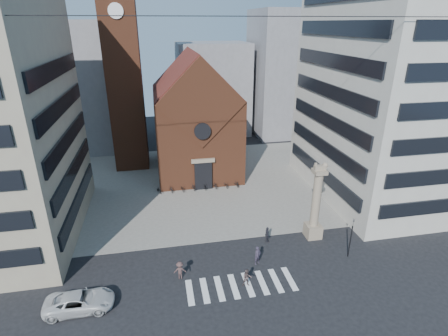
{
  "coord_description": "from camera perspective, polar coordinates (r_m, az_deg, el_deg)",
  "views": [
    {
      "loc": [
        -5.66,
        -26.83,
        21.56
      ],
      "look_at": [
        1.16,
        8.0,
        6.75
      ],
      "focal_mm": 28.0,
      "sensor_mm": 36.0,
      "label": 1
    }
  ],
  "objects": [
    {
      "name": "ground",
      "position": [
        34.88,
        0.68,
        -15.53
      ],
      "size": [
        120.0,
        120.0,
        0.0
      ],
      "primitive_type": "plane",
      "color": "black",
      "rests_on": "ground"
    },
    {
      "name": "piazza",
      "position": [
        50.95,
        -3.67,
        -2.4
      ],
      "size": [
        46.0,
        30.0,
        0.05
      ],
      "primitive_type": "cube",
      "color": "gray",
      "rests_on": "ground"
    },
    {
      "name": "zebra_crossing",
      "position": [
        32.72,
        2.8,
        -18.58
      ],
      "size": [
        10.2,
        3.2,
        0.01
      ],
      "primitive_type": null,
      "color": "white",
      "rests_on": "ground"
    },
    {
      "name": "church",
      "position": [
        53.91,
        -4.75,
        7.99
      ],
      "size": [
        12.0,
        16.65,
        18.0
      ],
      "color": "brown",
      "rests_on": "ground"
    },
    {
      "name": "campanile",
      "position": [
        55.3,
        -16.14,
        15.76
      ],
      "size": [
        5.5,
        5.5,
        31.2
      ],
      "color": "brown",
      "rests_on": "ground"
    },
    {
      "name": "building_right",
      "position": [
        49.17,
        26.95,
        13.81
      ],
      "size": [
        18.0,
        22.0,
        32.0
      ],
      "primitive_type": "cube",
      "color": "beige",
      "rests_on": "ground"
    },
    {
      "name": "bg_block_left",
      "position": [
        69.16,
        -23.45,
        12.06
      ],
      "size": [
        16.0,
        14.0,
        22.0
      ],
      "primitive_type": "cube",
      "color": "gray",
      "rests_on": "ground"
    },
    {
      "name": "bg_block_mid",
      "position": [
        73.84,
        -1.88,
        12.85
      ],
      "size": [
        14.0,
        12.0,
        18.0
      ],
      "primitive_type": "cube",
      "color": "gray",
      "rests_on": "ground"
    },
    {
      "name": "bg_block_right",
      "position": [
        74.79,
        11.1,
        14.91
      ],
      "size": [
        16.0,
        14.0,
        24.0
      ],
      "primitive_type": "cube",
      "color": "gray",
      "rests_on": "ground"
    },
    {
      "name": "lion_column",
      "position": [
        38.25,
        14.7,
        -6.41
      ],
      "size": [
        1.63,
        1.6,
        8.68
      ],
      "color": "gray",
      "rests_on": "ground"
    },
    {
      "name": "traffic_light",
      "position": [
        36.75,
        20.01,
        -10.53
      ],
      "size": [
        0.13,
        0.16,
        4.3
      ],
      "color": "black",
      "rests_on": "ground"
    },
    {
      "name": "white_car",
      "position": [
        32.32,
        -22.5,
        -19.52
      ],
      "size": [
        5.47,
        2.58,
        1.51
      ],
      "primitive_type": "imported",
      "rotation": [
        0.0,
        0.0,
        1.58
      ],
      "color": "silver",
      "rests_on": "ground"
    },
    {
      "name": "pedestrian_0",
      "position": [
        34.61,
        5.5,
        -14.01
      ],
      "size": [
        0.82,
        0.71,
        1.9
      ],
      "primitive_type": "imported",
      "rotation": [
        0.0,
        0.0,
        0.44
      ],
      "color": "#2E2838",
      "rests_on": "ground"
    },
    {
      "name": "pedestrian_1",
      "position": [
        32.19,
        3.78,
        -17.46
      ],
      "size": [
        0.91,
        0.75,
        1.7
      ],
      "primitive_type": "imported",
      "rotation": [
        0.0,
        0.0,
        -0.14
      ],
      "color": "#534342",
      "rests_on": "ground"
    },
    {
      "name": "pedestrian_2",
      "position": [
        37.78,
        7.06,
        -10.74
      ],
      "size": [
        0.5,
        1.05,
        1.75
      ],
      "primitive_type": "imported",
      "rotation": [
        0.0,
        0.0,
        1.5
      ],
      "color": "#26262E",
      "rests_on": "ground"
    },
    {
      "name": "pedestrian_3",
      "position": [
        33.1,
        -7.2,
        -16.23
      ],
      "size": [
        1.19,
        0.75,
        1.76
      ],
      "primitive_type": "imported",
      "rotation": [
        0.0,
        0.0,
        3.06
      ],
      "color": "#483230",
      "rests_on": "ground"
    },
    {
      "name": "scooter_0",
      "position": [
        48.49,
        -10.52,
        -3.56
      ],
      "size": [
        1.07,
        1.64,
        0.82
      ],
      "primitive_type": "imported",
      "rotation": [
        0.0,
        0.0,
        0.37
      ],
      "color": "black",
      "rests_on": "piazza"
    },
    {
      "name": "scooter_1",
      "position": [
        48.48,
        -8.71,
        -3.37
      ],
      "size": [
        0.95,
        1.56,
        0.91
      ],
      "primitive_type": "imported",
      "rotation": [
        0.0,
        0.0,
        0.37
      ],
      "color": "black",
      "rests_on": "piazza"
    },
    {
      "name": "scooter_2",
      "position": [
        48.56,
        -6.91,
        -3.28
      ],
      "size": [
        1.07,
        1.64,
        0.82
      ],
      "primitive_type": "imported",
      "rotation": [
        0.0,
        0.0,
        0.37
      ],
      "color": "black",
      "rests_on": "piazza"
    },
    {
      "name": "scooter_3",
      "position": [
        48.64,
        -5.11,
        -3.09
      ],
      "size": [
        0.95,
        1.56,
        0.91
      ],
      "primitive_type": "imported",
      "rotation": [
        0.0,
        0.0,
        0.37
      ],
      "color": "black",
      "rests_on": "piazza"
    },
    {
      "name": "scooter_4",
      "position": [
        48.82,
        -3.32,
        -3.0
      ],
      "size": [
        1.07,
        1.64,
        0.82
      ],
      "primitive_type": "imported",
      "rotation": [
        0.0,
        0.0,
        0.37
      ],
      "color": "black",
      "rests_on": "piazza"
    },
    {
      "name": "scooter_5",
      "position": [
        49.0,
        -1.55,
        -2.81
      ],
      "size": [
        0.95,
        1.56,
        0.91
      ],
      "primitive_type": "imported",
      "rotation": [
        0.0,
        0.0,
        0.37
      ],
      "color": "black",
      "rests_on": "piazza"
    },
    {
      "name": "scooter_6",
      "position": [
        49.27,
        0.21,
        -2.71
      ],
      "size": [
        1.07,
        1.64,
        0.82
      ],
      "primitive_type": "imported",
      "rotation": [
        0.0,
        0.0,
        0.37
      ],
      "color": "black",
      "rests_on": "piazza"
    },
    {
      "name": "scooter_7",
      "position": [
        49.54,
        1.95,
        -2.51
      ],
      "size": [
        0.95,
        1.56,
        0.91
      ],
      "primitive_type": "imported",
      "rotation": [
        0.0,
        0.0,
        0.37
      ],
      "color": "black",
      "rests_on": "piazza"
    }
  ]
}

